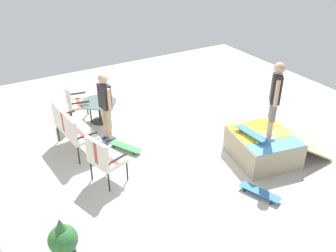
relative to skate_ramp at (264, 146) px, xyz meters
The scene contains 12 objects.
ground_plane 1.92m from the skate_ramp, 51.43° to the left, with size 12.00×12.00×0.10m, color beige.
skate_ramp is the anchor object (origin of this frame).
patio_bench 4.25m from the skate_ramp, 55.44° to the left, with size 1.30×0.67×1.02m.
patio_chair_near_house 4.79m from the skate_ramp, 39.02° to the left, with size 0.70×0.65×1.02m.
patio_chair_by_wall 3.45m from the skate_ramp, 74.19° to the left, with size 0.76×0.71×1.02m.
patio_table 4.18m from the skate_ramp, 36.29° to the left, with size 0.90×0.90×0.57m.
person_watching 3.66m from the skate_ramp, 46.96° to the left, with size 0.47×0.28×1.66m.
person_skater 1.26m from the skate_ramp, 163.33° to the left, with size 0.38×0.36×1.64m.
skateboard_by_bench 3.08m from the skate_ramp, 53.78° to the left, with size 0.80×0.55×0.10m.
skateboard_spare 1.33m from the skate_ramp, 134.58° to the left, with size 0.82×0.46×0.10m.
skateboard_on_ramp 0.52m from the skate_ramp, 74.19° to the left, with size 0.81×0.23×0.10m.
potted_plant 4.60m from the skate_ramp, 98.01° to the left, with size 0.44×0.44×0.92m.
Camera 1 is at (-5.85, 3.66, 4.56)m, focal length 38.83 mm.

